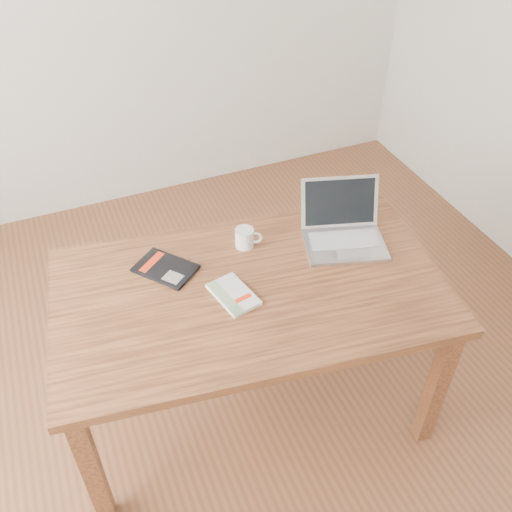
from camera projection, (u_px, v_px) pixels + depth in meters
name	position (u px, v px, depth m)	size (l,w,h in m)	color
room	(199.00, 182.00, 1.69)	(4.04, 4.04, 2.70)	brown
desk	(250.00, 304.00, 2.27)	(1.62, 1.06, 0.75)	brown
white_guidebook	(233.00, 295.00, 2.17)	(0.17, 0.23, 0.02)	silver
black_guidebook	(165.00, 268.00, 2.29)	(0.27, 0.28, 0.01)	black
laptop	(343.00, 229.00, 2.41)	(0.41, 0.40, 0.23)	silver
coffee_mug	(245.00, 237.00, 2.38)	(0.11, 0.08, 0.08)	white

